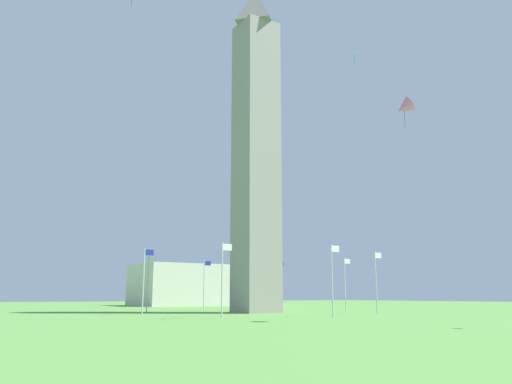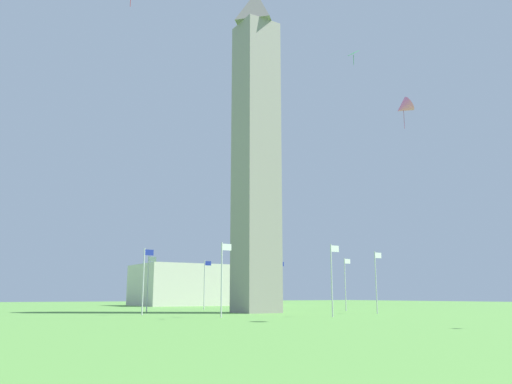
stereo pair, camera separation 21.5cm
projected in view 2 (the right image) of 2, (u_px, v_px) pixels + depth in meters
The scene contains 13 objects.
ground_plane at pixel (256, 313), 63.45m from camera, with size 260.00×260.00×0.00m, color #548C3D.
obelisk_monument at pixel (256, 142), 67.68m from camera, with size 4.77×4.77×43.35m.
flagpole_n at pixel (346, 281), 71.71m from camera, with size 1.12×0.14×7.22m.
flagpole_ne at pixel (279, 283), 78.07m from camera, with size 1.12×0.14×7.22m.
flagpole_e at pixel (205, 282), 76.34m from camera, with size 1.12×0.14×7.22m.
flagpole_se at pixel (148, 281), 67.53m from camera, with size 1.12×0.14×7.22m.
flagpole_s at pixel (144, 278), 56.81m from camera, with size 1.12×0.14×7.22m.
flagpole_sw at pixel (222, 276), 50.45m from camera, with size 1.12×0.14×7.22m.
flagpole_w at pixel (332, 276), 52.17m from camera, with size 1.12×0.14×7.22m.
flagpole_nw at pixel (376, 279), 60.98m from camera, with size 1.12×0.14×7.22m.
kite_green_diamond at pixel (353, 54), 50.61m from camera, with size 0.84×0.96×1.47m.
kite_pink_delta at pixel (403, 107), 44.93m from camera, with size 2.25×2.18×2.83m.
distant_building at pixel (205, 285), 111.91m from camera, with size 29.42×15.84×8.38m.
Camera 2 is at (-34.17, -55.42, 2.10)m, focal length 36.47 mm.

